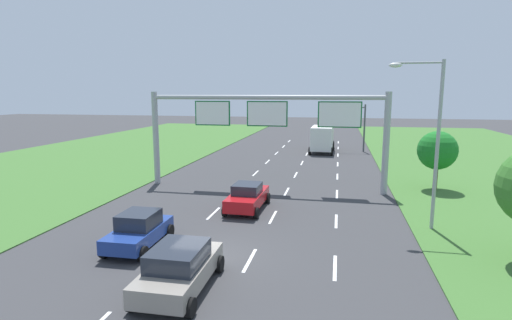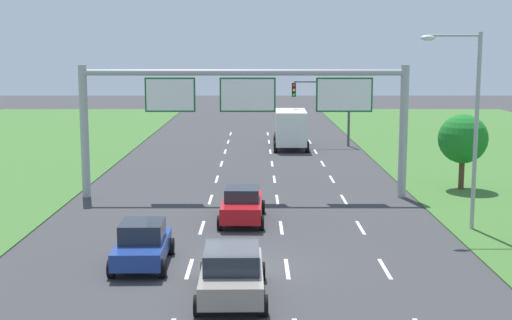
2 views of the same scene
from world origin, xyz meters
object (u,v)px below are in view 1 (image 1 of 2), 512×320
(car_near_red, at_px, (179,268))
(street_lamp, at_px, (430,130))
(car_mid_lane, at_px, (247,197))
(box_truck, at_px, (323,138))
(sign_gantry, at_px, (267,121))
(roadside_tree_mid, at_px, (437,151))
(car_lead_silver, at_px, (139,230))
(traffic_light_mast, at_px, (348,119))

(car_near_red, bearing_deg, street_lamp, 40.60)
(car_near_red, distance_m, car_mid_lane, 10.16)
(car_mid_lane, distance_m, box_truck, 25.39)
(sign_gantry, distance_m, roadside_tree_mid, 12.23)
(car_lead_silver, distance_m, car_mid_lane, 7.60)
(car_near_red, bearing_deg, car_lead_silver, 133.77)
(car_near_red, height_order, roadside_tree_mid, roadside_tree_mid)
(car_mid_lane, relative_size, traffic_light_mast, 0.79)
(box_truck, distance_m, street_lamp, 27.63)
(car_lead_silver, xyz_separation_m, car_mid_lane, (3.48, 6.75, -0.01))
(car_mid_lane, relative_size, roadside_tree_mid, 1.03)
(car_near_red, bearing_deg, sign_gantry, 87.98)
(sign_gantry, bearing_deg, car_near_red, -91.24)
(car_near_red, relative_size, box_truck, 0.60)
(car_near_red, distance_m, traffic_light_mast, 36.88)
(car_near_red, distance_m, sign_gantry, 16.18)
(car_lead_silver, bearing_deg, car_near_red, -46.52)
(box_truck, bearing_deg, car_near_red, -94.50)
(car_lead_silver, height_order, car_mid_lane, car_lead_silver)
(sign_gantry, distance_m, street_lamp, 11.78)
(car_lead_silver, bearing_deg, car_mid_lane, 61.63)
(sign_gantry, xyz_separation_m, roadside_tree_mid, (11.90, 1.93, -2.05))
(street_lamp, bearing_deg, roadside_tree_mid, 74.63)
(traffic_light_mast, bearing_deg, street_lamp, -82.99)
(car_mid_lane, height_order, roadside_tree_mid, roadside_tree_mid)
(street_lamp, bearing_deg, sign_gantry, 143.30)
(sign_gantry, height_order, street_lamp, street_lamp)
(car_mid_lane, bearing_deg, car_lead_silver, -116.01)
(car_lead_silver, bearing_deg, street_lamp, 20.55)
(box_truck, height_order, street_lamp, street_lamp)
(car_lead_silver, height_order, street_lamp, street_lamp)
(car_mid_lane, relative_size, street_lamp, 0.52)
(car_lead_silver, relative_size, traffic_light_mast, 0.70)
(car_mid_lane, xyz_separation_m, sign_gantry, (0.21, 5.49, 4.14))
(car_lead_silver, height_order, box_truck, box_truck)
(car_mid_lane, distance_m, traffic_light_mast, 26.96)
(car_mid_lane, relative_size, sign_gantry, 0.26)
(roadside_tree_mid, bearing_deg, car_lead_silver, -137.74)
(car_mid_lane, height_order, box_truck, box_truck)
(car_lead_silver, distance_m, box_truck, 32.64)
(car_near_red, height_order, box_truck, box_truck)
(sign_gantry, xyz_separation_m, street_lamp, (9.44, -7.04, 0.15))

